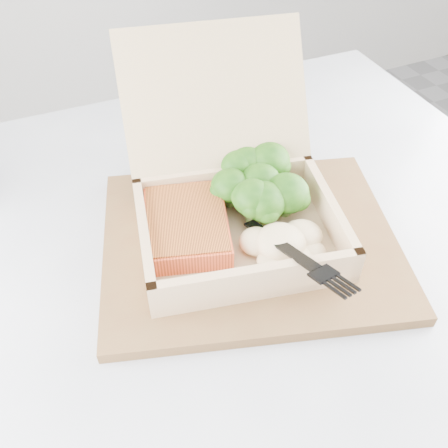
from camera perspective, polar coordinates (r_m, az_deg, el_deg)
name	(u,v)px	position (r m, az deg, el deg)	size (l,w,h in m)	color
cafe_table	(240,371)	(0.71, 1.83, -16.49)	(0.87, 0.87, 0.75)	black
serving_tray	(250,242)	(0.57, 2.96, -2.06)	(0.33, 0.26, 0.01)	brown
takeout_container	(231,186)	(0.56, 0.78, 4.38)	(0.27, 0.30, 0.18)	#A08060
salmon_fillet	(186,226)	(0.55, -4.32, -0.18)	(0.09, 0.12, 0.02)	#EE5A2E
broccoli_pile	(260,186)	(0.59, 4.15, 4.35)	(0.12, 0.12, 0.04)	#366D18
mashed_potatoes	(281,243)	(0.53, 6.50, -2.12)	(0.09, 0.08, 0.03)	beige
plastic_fork	(268,231)	(0.53, 5.01, -0.82)	(0.04, 0.17, 0.03)	black
receipt	(180,155)	(0.71, -5.07, 7.87)	(0.07, 0.13, 0.00)	silver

